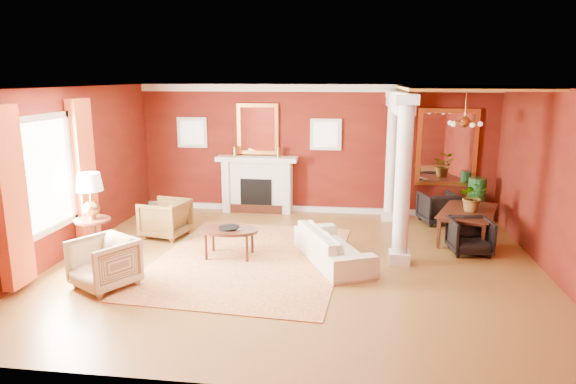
# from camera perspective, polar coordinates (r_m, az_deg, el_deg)

# --- Properties ---
(ground) EXTENTS (8.00, 8.00, 0.00)m
(ground) POSITION_cam_1_polar(r_m,az_deg,el_deg) (8.65, 0.96, -8.07)
(ground) COLOR brown
(ground) RESTS_ON ground
(room_shell) EXTENTS (8.04, 7.04, 2.92)m
(room_shell) POSITION_cam_1_polar(r_m,az_deg,el_deg) (8.16, 1.01, 5.30)
(room_shell) COLOR #5E180D
(room_shell) RESTS_ON ground
(fireplace) EXTENTS (1.85, 0.42, 1.29)m
(fireplace) POSITION_cam_1_polar(r_m,az_deg,el_deg) (11.82, -3.44, 0.86)
(fireplace) COLOR silver
(fireplace) RESTS_ON ground
(overmantel_mirror) EXTENTS (0.95, 0.07, 1.15)m
(overmantel_mirror) POSITION_cam_1_polar(r_m,az_deg,el_deg) (11.76, -3.39, 6.99)
(overmantel_mirror) COLOR #EDA545
(overmantel_mirror) RESTS_ON fireplace
(flank_window_left) EXTENTS (0.70, 0.07, 0.70)m
(flank_window_left) POSITION_cam_1_polar(r_m,az_deg,el_deg) (12.17, -10.60, 6.52)
(flank_window_left) COLOR silver
(flank_window_left) RESTS_ON room_shell
(flank_window_right) EXTENTS (0.70, 0.07, 0.70)m
(flank_window_right) POSITION_cam_1_polar(r_m,az_deg,el_deg) (11.59, 4.22, 6.40)
(flank_window_right) COLOR silver
(flank_window_right) RESTS_ON room_shell
(left_window) EXTENTS (0.21, 2.55, 2.60)m
(left_window) POSITION_cam_1_polar(r_m,az_deg,el_deg) (9.01, -24.91, 0.99)
(left_window) COLOR white
(left_window) RESTS_ON room_shell
(column_front) EXTENTS (0.36, 0.36, 2.80)m
(column_front) POSITION_cam_1_polar(r_m,az_deg,el_deg) (8.53, 12.65, 1.30)
(column_front) COLOR silver
(column_front) RESTS_ON ground
(column_back) EXTENTS (0.36, 0.36, 2.80)m
(column_back) POSITION_cam_1_polar(r_m,az_deg,el_deg) (11.19, 11.50, 4.02)
(column_back) COLOR silver
(column_back) RESTS_ON ground
(header_beam) EXTENTS (0.30, 3.20, 0.32)m
(header_beam) POSITION_cam_1_polar(r_m,az_deg,el_deg) (9.98, 12.21, 9.85)
(header_beam) COLOR silver
(header_beam) RESTS_ON column_front
(amber_ceiling) EXTENTS (2.30, 3.40, 0.04)m
(amber_ceiling) POSITION_cam_1_polar(r_m,az_deg,el_deg) (9.98, 19.06, 10.89)
(amber_ceiling) COLOR gold
(amber_ceiling) RESTS_ON room_shell
(dining_mirror) EXTENTS (1.30, 0.07, 1.70)m
(dining_mirror) POSITION_cam_1_polar(r_m,az_deg,el_deg) (11.76, 17.24, 4.72)
(dining_mirror) COLOR #EDA545
(dining_mirror) RESTS_ON room_shell
(chandelier) EXTENTS (0.60, 0.62, 0.75)m
(chandelier) POSITION_cam_1_polar(r_m,az_deg,el_deg) (10.07, 19.03, 7.35)
(chandelier) COLOR #B37C38
(chandelier) RESTS_ON room_shell
(crown_trim) EXTENTS (8.00, 0.08, 0.16)m
(crown_trim) POSITION_cam_1_polar(r_m,az_deg,el_deg) (11.54, 3.04, 11.46)
(crown_trim) COLOR silver
(crown_trim) RESTS_ON room_shell
(base_trim) EXTENTS (8.00, 0.08, 0.12)m
(base_trim) POSITION_cam_1_polar(r_m,az_deg,el_deg) (11.92, 2.88, -1.92)
(base_trim) COLOR silver
(base_trim) RESTS_ON ground
(rug) EXTENTS (3.37, 4.33, 0.02)m
(rug) POSITION_cam_1_polar(r_m,az_deg,el_deg) (8.88, -4.32, -7.48)
(rug) COLOR maroon
(rug) RESTS_ON ground
(sofa) EXTENTS (1.32, 2.02, 0.76)m
(sofa) POSITION_cam_1_polar(r_m,az_deg,el_deg) (8.67, 5.03, -5.39)
(sofa) COLOR beige
(sofa) RESTS_ON ground
(armchair_leopard) EXTENTS (0.88, 0.92, 0.81)m
(armchair_leopard) POSITION_cam_1_polar(r_m,az_deg,el_deg) (10.28, -13.49, -2.66)
(armchair_leopard) COLOR black
(armchair_leopard) RESTS_ON ground
(armchair_stripe) EXTENTS (1.07, 1.05, 0.82)m
(armchair_stripe) POSITION_cam_1_polar(r_m,az_deg,el_deg) (8.12, -19.79, -7.19)
(armchair_stripe) COLOR tan
(armchair_stripe) RESTS_ON ground
(coffee_table) EXTENTS (1.01, 1.01, 0.51)m
(coffee_table) POSITION_cam_1_polar(r_m,az_deg,el_deg) (8.91, -6.55, -4.37)
(coffee_table) COLOR black
(coffee_table) RESTS_ON ground
(coffee_book) EXTENTS (0.15, 0.11, 0.23)m
(coffee_book) POSITION_cam_1_polar(r_m,az_deg,el_deg) (8.82, -6.51, -3.45)
(coffee_book) COLOR black
(coffee_book) RESTS_ON coffee_table
(side_table) EXTENTS (0.60, 0.60, 1.49)m
(side_table) POSITION_cam_1_polar(r_m,az_deg,el_deg) (9.30, -21.06, -0.99)
(side_table) COLOR black
(side_table) RESTS_ON ground
(dining_table) EXTENTS (1.11, 1.77, 0.93)m
(dining_table) POSITION_cam_1_polar(r_m,az_deg,el_deg) (10.36, 19.51, -2.60)
(dining_table) COLOR black
(dining_table) RESTS_ON ground
(dining_chair_near) EXTENTS (0.75, 0.71, 0.70)m
(dining_chair_near) POSITION_cam_1_polar(r_m,az_deg,el_deg) (9.62, 19.58, -4.46)
(dining_chair_near) COLOR black
(dining_chair_near) RESTS_ON ground
(dining_chair_far) EXTENTS (0.87, 0.84, 0.73)m
(dining_chair_far) POSITION_cam_1_polar(r_m,az_deg,el_deg) (11.40, 16.34, -1.53)
(dining_chair_far) COLOR black
(dining_chair_far) RESTS_ON ground
(green_urn) EXTENTS (0.41, 0.41, 0.99)m
(green_urn) POSITION_cam_1_polar(r_m,az_deg,el_deg) (11.65, 20.13, -1.38)
(green_urn) COLOR #14401A
(green_urn) RESTS_ON ground
(potted_plant) EXTENTS (0.55, 0.60, 0.45)m
(potted_plant) POSITION_cam_1_polar(r_m,az_deg,el_deg) (10.16, 19.98, 1.07)
(potted_plant) COLOR #26591E
(potted_plant) RESTS_ON dining_table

